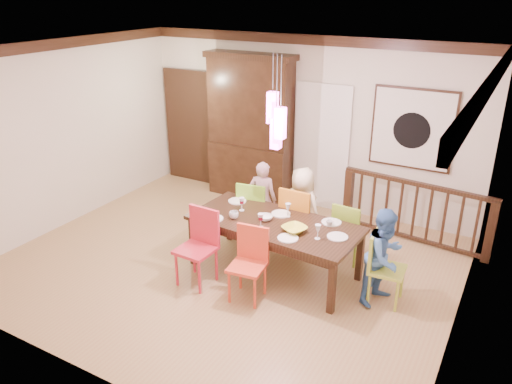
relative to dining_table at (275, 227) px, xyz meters
The scene contains 37 objects.
floor 0.95m from the dining_table, 168.26° to the right, with size 6.00×6.00×0.00m, color #A67F50.
ceiling 2.33m from the dining_table, 168.26° to the right, with size 6.00×6.00×0.00m, color white.
wall_back 2.57m from the dining_table, 105.55° to the left, with size 6.00×6.00×0.00m, color beige.
wall_left 3.74m from the dining_table, behind, with size 5.00×5.00×0.00m, color beige.
wall_right 2.47m from the dining_table, ahead, with size 5.00×5.00×0.00m, color beige.
crown_molding 2.25m from the dining_table, 168.26° to the right, with size 6.00×5.00×0.16m, color black, non-canonical shape.
panel_door 3.85m from the dining_table, 142.89° to the left, with size 1.04×0.07×2.24m, color black.
white_doorway 2.38m from the dining_table, 97.53° to the left, with size 0.97×0.05×2.22m, color silver.
painting 2.75m from the dining_table, 63.83° to the left, with size 1.25×0.06×1.25m.
pendant_cluster 1.43m from the dining_table, 32.01° to the right, with size 0.27×0.21×1.14m.
dining_table is the anchor object (origin of this frame).
chair_far_left 0.96m from the dining_table, 135.00° to the left, with size 0.51×0.51×0.98m.
chair_far_mid 0.69m from the dining_table, 84.94° to the left, with size 0.47×0.47×1.03m.
chair_far_right 1.12m from the dining_table, 45.85° to the left, with size 0.43×0.43×0.89m.
chair_near_left 1.06m from the dining_table, 135.15° to the right, with size 0.47×0.47×1.00m.
chair_near_mid 0.74m from the dining_table, 89.83° to the right, with size 0.47×0.47×0.92m.
chair_end_right 1.52m from the dining_table, ahead, with size 0.44×0.44×0.91m.
china_hutch 2.76m from the dining_table, 126.65° to the left, with size 1.64×0.46×2.58m.
balustrade 2.31m from the dining_table, 51.82° to the left, with size 2.29×0.33×0.96m.
person_far_left 1.10m from the dining_table, 126.94° to the left, with size 0.44×0.29×1.20m, color #E4AEC0.
person_far_mid 0.82m from the dining_table, 88.41° to the left, with size 0.61×0.39×1.24m, color beige.
person_end_right 1.47m from the dining_table, ahead, with size 0.60×0.47×1.23m, color #4173B7.
serving_bowl 0.39m from the dining_table, 20.76° to the right, with size 0.30×0.30×0.07m, color yellow.
small_bowl 0.17m from the dining_table, behind, with size 0.20×0.20×0.06m, color white.
cup_left 0.56m from the dining_table, 160.93° to the right, with size 0.13×0.13×0.10m, color silver.
cup_right 0.72m from the dining_table, 18.41° to the left, with size 0.09×0.09×0.08m, color silver.
plate_far_left 0.84m from the dining_table, 157.20° to the left, with size 0.26×0.26×0.01m, color white.
plate_far_mid 0.26m from the dining_table, 97.20° to the left, with size 0.26×0.26×0.01m, color white.
plate_far_right 0.75m from the dining_table, 26.70° to the left, with size 0.26×0.26×0.01m, color white.
plate_near_left 0.82m from the dining_table, 156.47° to the right, with size 0.26×0.26×0.01m, color white.
plate_near_mid 0.50m from the dining_table, 43.73° to the right, with size 0.26×0.26×0.01m, color white.
plate_end_right 0.88m from the dining_table, ahead, with size 0.26×0.26×0.01m, color white.
wine_glass_a 0.59m from the dining_table, behind, with size 0.08×0.08×0.19m, color #590C19, non-canonical shape.
wine_glass_b 0.30m from the dining_table, 70.60° to the left, with size 0.08×0.08×0.19m, color silver, non-canonical shape.
wine_glass_c 0.30m from the dining_table, 109.92° to the right, with size 0.08×0.08×0.19m, color #590C19, non-canonical shape.
wine_glass_d 0.72m from the dining_table, 13.80° to the right, with size 0.08×0.08×0.19m, color silver, non-canonical shape.
napkin 0.38m from the dining_table, 106.59° to the right, with size 0.18×0.14×0.01m, color #D83359.
Camera 1 is at (3.32, -5.13, 3.64)m, focal length 35.00 mm.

